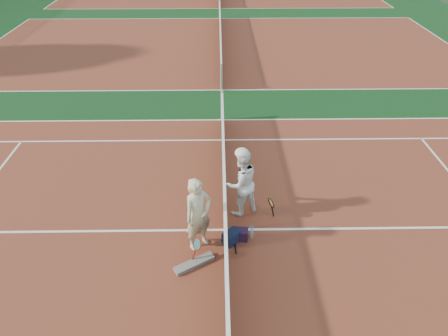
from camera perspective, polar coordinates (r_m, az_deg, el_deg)
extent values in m
plane|color=black|center=(9.47, 0.10, -8.84)|extent=(130.00, 130.00, 0.00)
cube|color=maroon|center=(9.47, 0.10, -8.83)|extent=(23.77, 10.97, 0.01)
cube|color=maroon|center=(21.38, -0.52, 16.99)|extent=(23.77, 10.97, 0.01)
imported|color=beige|center=(8.55, -3.72, -6.65)|extent=(0.77, 0.73, 1.78)
imported|color=white|center=(9.43, 2.44, -2.13)|extent=(1.07, 0.99, 1.76)
cube|color=#101832|center=(9.09, 1.05, -9.86)|extent=(0.45, 0.44, 0.29)
cube|color=#24102D|center=(9.18, 2.38, -9.45)|extent=(0.36, 0.27, 0.27)
cube|color=slate|center=(8.72, -4.27, -13.44)|extent=(0.87, 0.64, 0.09)
cylinder|color=#C9E4FF|center=(9.22, 3.99, -9.14)|extent=(0.09, 0.09, 0.30)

